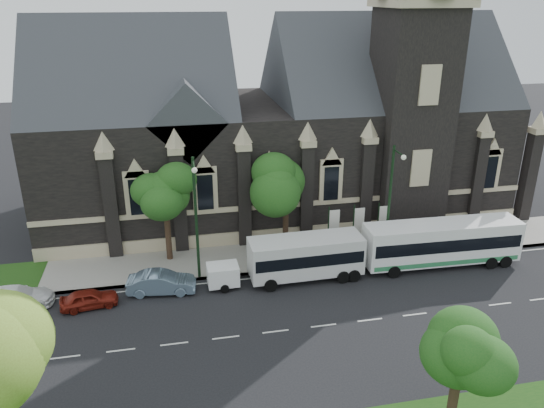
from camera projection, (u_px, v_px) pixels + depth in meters
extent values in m
plane|color=black|center=(276.00, 332.00, 31.41)|extent=(160.00, 160.00, 0.00)
cube|color=gray|center=(250.00, 258.00, 40.01)|extent=(80.00, 5.00, 0.15)
cube|color=black|center=(275.00, 156.00, 48.01)|extent=(40.00, 15.00, 10.00)
cube|color=#313439|center=(135.00, 107.00, 43.93)|extent=(16.00, 15.00, 15.00)
cube|color=#313439|center=(381.00, 97.00, 48.00)|extent=(20.00, 15.00, 15.00)
cube|color=#313439|center=(186.00, 116.00, 40.57)|extent=(6.00, 6.00, 6.00)
cube|color=black|center=(409.00, 123.00, 42.91)|extent=(5.50, 5.50, 18.00)
cube|color=#C4AE8D|center=(421.00, 3.00, 39.48)|extent=(6.20, 6.20, 0.60)
cube|color=#C4AE8D|center=(294.00, 204.00, 41.83)|extent=(40.00, 0.22, 0.40)
cube|color=#C4AE8D|center=(293.00, 234.00, 42.80)|extent=(40.00, 0.25, 1.20)
cube|color=black|center=(270.00, 188.00, 40.73)|extent=(1.20, 0.12, 2.80)
sphere|color=olive|center=(24.00, 340.00, 19.24)|extent=(3.12, 3.12, 3.12)
sphere|color=#1D531A|center=(460.00, 358.00, 22.21)|extent=(3.20, 3.20, 3.20)
sphere|color=#1D531A|center=(467.00, 336.00, 22.64)|extent=(2.40, 2.40, 2.40)
cylinder|color=black|center=(286.00, 227.00, 40.77)|extent=(0.44, 0.44, 3.96)
sphere|color=#1D531A|center=(286.00, 182.00, 39.40)|extent=(3.84, 3.84, 3.84)
sphere|color=#1D531A|center=(293.00, 170.00, 39.92)|extent=(2.88, 2.88, 2.88)
cylinder|color=black|center=(168.00, 237.00, 39.10)|extent=(0.44, 0.44, 3.96)
sphere|color=#1D531A|center=(165.00, 192.00, 37.76)|extent=(3.68, 3.68, 3.68)
sphere|color=#1D531A|center=(173.00, 179.00, 38.26)|extent=(2.76, 2.76, 2.76)
cylinder|color=black|center=(389.00, 205.00, 38.21)|extent=(0.20, 0.20, 9.00)
cylinder|color=black|center=(399.00, 153.00, 35.92)|extent=(0.10, 1.60, 0.10)
sphere|color=silver|center=(404.00, 157.00, 35.23)|extent=(0.36, 0.36, 0.36)
cylinder|color=black|center=(196.00, 220.00, 35.62)|extent=(0.20, 0.20, 9.00)
cylinder|color=black|center=(194.00, 165.00, 33.33)|extent=(0.10, 1.60, 0.10)
sphere|color=silver|center=(194.00, 170.00, 32.64)|extent=(0.36, 0.36, 0.36)
cylinder|color=black|center=(328.00, 231.00, 39.95)|extent=(0.10, 0.10, 4.00)
cube|color=white|center=(334.00, 223.00, 39.81)|extent=(0.80, 0.04, 2.20)
cylinder|color=black|center=(353.00, 229.00, 40.32)|extent=(0.10, 0.10, 4.00)
cube|color=white|center=(359.00, 221.00, 40.18)|extent=(0.80, 0.04, 2.20)
cylinder|color=black|center=(378.00, 227.00, 40.69)|extent=(0.10, 0.10, 4.00)
cube|color=white|center=(384.00, 219.00, 40.55)|extent=(0.80, 0.04, 2.20)
cube|color=white|center=(442.00, 242.00, 38.45)|extent=(11.66, 2.70, 2.93)
cube|color=black|center=(442.00, 239.00, 38.38)|extent=(11.20, 2.73, 0.95)
cube|color=#2D7D4B|center=(440.00, 256.00, 38.88)|extent=(11.20, 2.72, 0.35)
cylinder|color=black|center=(394.00, 272.00, 37.23)|extent=(0.91, 0.30, 0.90)
cylinder|color=black|center=(382.00, 256.00, 39.44)|extent=(0.91, 0.30, 0.90)
cylinder|color=black|center=(491.00, 263.00, 38.46)|extent=(0.91, 0.30, 0.90)
cylinder|color=black|center=(474.00, 248.00, 40.66)|extent=(0.91, 0.30, 0.90)
cylinder|color=black|center=(506.00, 262.00, 38.64)|extent=(0.91, 0.30, 0.90)
cylinder|color=black|center=(487.00, 247.00, 40.85)|extent=(0.91, 0.30, 0.90)
cube|color=silver|center=(306.00, 256.00, 36.73)|extent=(8.02, 2.65, 2.63)
cube|color=black|center=(306.00, 254.00, 36.67)|extent=(7.70, 2.68, 0.86)
cylinder|color=black|center=(271.00, 285.00, 35.52)|extent=(0.90, 0.30, 0.90)
cylinder|color=black|center=(263.00, 268.00, 37.79)|extent=(0.90, 0.30, 0.90)
cylinder|color=black|center=(343.00, 277.00, 36.56)|extent=(0.90, 0.30, 0.90)
cylinder|color=black|center=(332.00, 260.00, 38.83)|extent=(0.90, 0.30, 0.90)
cylinder|color=black|center=(354.00, 276.00, 36.72)|extent=(0.90, 0.30, 0.90)
cylinder|color=black|center=(342.00, 259.00, 38.99)|extent=(0.90, 0.30, 0.90)
cube|color=white|center=(223.00, 274.00, 35.87)|extent=(2.15, 1.63, 1.38)
cylinder|color=black|center=(225.00, 289.00, 35.40)|extent=(0.60, 0.22, 0.60)
cylinder|color=black|center=(222.00, 277.00, 36.84)|extent=(0.60, 0.22, 0.60)
cylinder|color=black|center=(243.00, 277.00, 36.29)|extent=(1.28, 0.10, 0.08)
imported|color=#6E889F|center=(161.00, 283.00, 35.26)|extent=(4.71, 2.11, 1.50)
imported|color=maroon|center=(89.00, 299.00, 33.65)|extent=(3.76, 1.92, 1.23)
imported|color=white|center=(16.00, 297.00, 33.71)|extent=(4.71, 1.96, 1.36)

